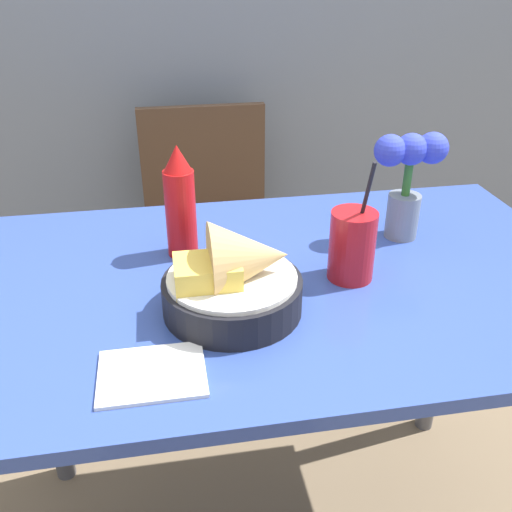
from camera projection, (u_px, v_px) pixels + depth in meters
The scene contains 7 objects.
dining_table at pixel (279, 326), 1.08m from camera, with size 1.16×0.71×0.75m.
chair_far_window at pixel (208, 217), 1.84m from camera, with size 0.40×0.40×0.84m.
food_basket at pixel (237, 280), 0.91m from camera, with size 0.23×0.23×0.16m.
ketchup_bottle at pixel (180, 204), 1.05m from camera, with size 0.06×0.06×0.22m.
drink_cup at pixel (352, 248), 1.00m from camera, with size 0.08×0.08×0.23m.
flower_vase at pixel (408, 174), 1.11m from camera, with size 0.15×0.07×0.21m.
napkin at pixel (152, 373), 0.79m from camera, with size 0.15×0.12×0.01m.
Camera 1 is at (-0.20, -0.87, 1.27)m, focal length 40.00 mm.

